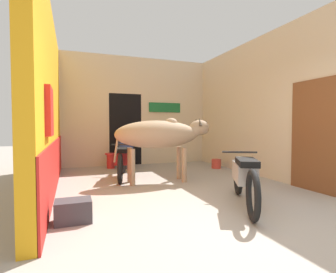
# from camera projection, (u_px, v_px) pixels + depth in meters

# --- Properties ---
(ground_plane) EXTENTS (30.00, 30.00, 0.00)m
(ground_plane) POSITION_uv_depth(u_px,v_px,m) (244.00, 226.00, 3.17)
(ground_plane) COLOR #9E9389
(wall_left_shopfront) EXTENTS (0.25, 5.35, 3.32)m
(wall_left_shopfront) POSITION_uv_depth(u_px,v_px,m) (48.00, 104.00, 4.78)
(wall_left_shopfront) COLOR orange
(wall_left_shopfront) RESTS_ON ground_plane
(wall_back_with_doorway) EXTENTS (4.50, 0.93, 3.32)m
(wall_back_with_doorway) POSITION_uv_depth(u_px,v_px,m) (132.00, 118.00, 8.31)
(wall_back_with_doorway) COLOR beige
(wall_back_with_doorway) RESTS_ON ground_plane
(wall_right_with_door) EXTENTS (0.22, 5.35, 3.32)m
(wall_right_with_door) POSITION_uv_depth(u_px,v_px,m) (259.00, 108.00, 6.37)
(wall_right_with_door) COLOR beige
(wall_right_with_door) RESTS_ON ground_plane
(cow) EXTENTS (2.14, 0.73, 1.40)m
(cow) POSITION_uv_depth(u_px,v_px,m) (161.00, 135.00, 5.59)
(cow) COLOR tan
(cow) RESTS_ON ground_plane
(motorcycle_near) EXTENTS (0.99, 1.79, 0.78)m
(motorcycle_near) POSITION_uv_depth(u_px,v_px,m) (244.00, 177.00, 3.93)
(motorcycle_near) COLOR black
(motorcycle_near) RESTS_ON ground_plane
(motorcycle_far) EXTENTS (0.69, 1.93, 0.75)m
(motorcycle_far) POSITION_uv_depth(u_px,v_px,m) (122.00, 160.00, 6.03)
(motorcycle_far) COLOR black
(motorcycle_far) RESTS_ON ground_plane
(shopkeeper_seated) EXTENTS (0.39, 0.34, 1.21)m
(shopkeeper_seated) POSITION_uv_depth(u_px,v_px,m) (126.00, 146.00, 7.40)
(shopkeeper_seated) COLOR #3D3842
(shopkeeper_seated) RESTS_ON ground_plane
(plastic_stool) EXTENTS (0.32, 0.32, 0.43)m
(plastic_stool) POSITION_uv_depth(u_px,v_px,m) (111.00, 160.00, 7.43)
(plastic_stool) COLOR red
(plastic_stool) RESTS_ON ground_plane
(crate) EXTENTS (0.44, 0.32, 0.28)m
(crate) POSITION_uv_depth(u_px,v_px,m) (73.00, 211.00, 3.28)
(crate) COLOR #38383D
(crate) RESTS_ON ground_plane
(bucket) EXTENTS (0.26, 0.26, 0.26)m
(bucket) POSITION_uv_depth(u_px,v_px,m) (216.00, 164.00, 7.41)
(bucket) COLOR #C63D33
(bucket) RESTS_ON ground_plane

